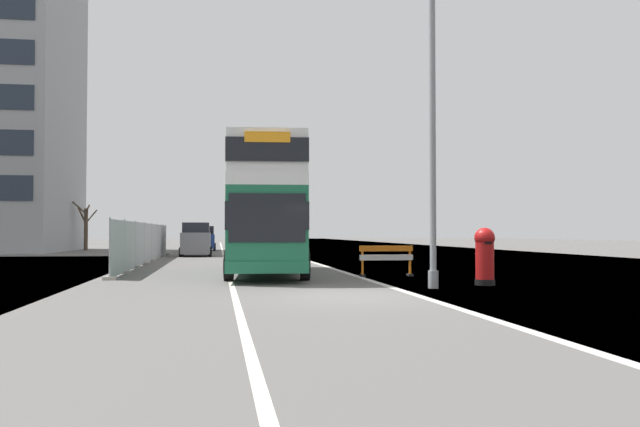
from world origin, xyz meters
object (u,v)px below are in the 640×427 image
object	(u,v)px
car_receding_mid	(195,240)
car_receding_far	(204,239)
lamppost_foreground	(433,138)
double_decker_bus	(267,207)
roadworks_barrier	(386,257)
car_oncoming_near	(196,240)
red_pillar_postbox	(485,254)

from	to	relation	value
car_receding_mid	car_receding_far	xyz separation A→B (m)	(0.57, 6.01, 0.04)
lamppost_foreground	car_receding_far	world-z (taller)	lamppost_foreground
double_decker_bus	car_receding_far	world-z (taller)	double_decker_bus
lamppost_foreground	roadworks_barrier	world-z (taller)	lamppost_foreground
car_oncoming_near	red_pillar_postbox	bearing A→B (deg)	-69.91
red_pillar_postbox	car_receding_far	size ratio (longest dim) A/B	0.39
red_pillar_postbox	car_receding_mid	bearing A→B (deg)	106.32
roadworks_barrier	car_receding_mid	xyz separation A→B (m)	(-7.66, 28.34, 0.24)
double_decker_bus	lamppost_foreground	size ratio (longest dim) A/B	1.19
roadworks_barrier	red_pillar_postbox	bearing A→B (deg)	-66.24
double_decker_bus	car_receding_far	xyz separation A→B (m)	(-2.96, 32.56, -1.53)
double_decker_bus	car_receding_mid	bearing A→B (deg)	97.58
double_decker_bus	car_receding_mid	world-z (taller)	double_decker_bus
car_oncoming_near	car_receding_far	xyz separation A→B (m)	(0.26, 13.37, -0.06)
car_receding_far	double_decker_bus	bearing A→B (deg)	-84.81
roadworks_barrier	double_decker_bus	bearing A→B (deg)	156.59
double_decker_bus	roadworks_barrier	xyz separation A→B (m)	(4.13, -1.79, -1.81)
red_pillar_postbox	car_receding_mid	world-z (taller)	car_receding_mid
car_receding_far	lamppost_foreground	bearing A→B (deg)	-79.78
car_receding_mid	lamppost_foreground	bearing A→B (deg)	-77.05
double_decker_bus	car_oncoming_near	bearing A→B (deg)	99.53
lamppost_foreground	roadworks_barrier	bearing A→B (deg)	90.32
double_decker_bus	roadworks_barrier	distance (m)	4.85
red_pillar_postbox	car_oncoming_near	bearing A→B (deg)	110.09
lamppost_foreground	car_receding_mid	world-z (taller)	lamppost_foreground
lamppost_foreground	red_pillar_postbox	world-z (taller)	lamppost_foreground
double_decker_bus	car_receding_mid	xyz separation A→B (m)	(-3.53, 26.56, -1.56)
double_decker_bus	red_pillar_postbox	bearing A→B (deg)	-45.33
red_pillar_postbox	car_receding_mid	distance (m)	34.02
red_pillar_postbox	roadworks_barrier	world-z (taller)	red_pillar_postbox
lamppost_foreground	double_decker_bus	bearing A→B (deg)	121.08
roadworks_barrier	car_receding_far	size ratio (longest dim) A/B	0.45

